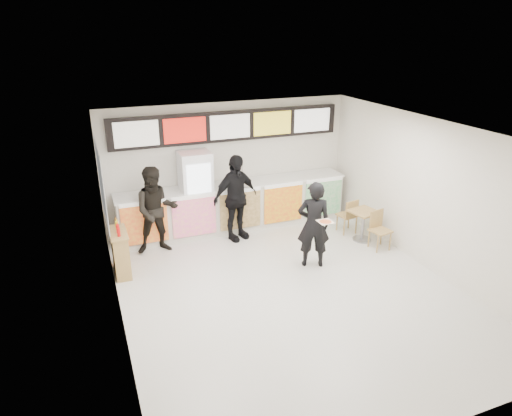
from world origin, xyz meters
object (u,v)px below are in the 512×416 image
cafe_table (363,220)px  service_counter (235,206)px  customer_main (314,225)px  customer_mid (236,198)px  condiment_ledge (121,252)px  drinks_fridge (196,194)px  customer_left (156,210)px

cafe_table → service_counter: bearing=135.2°
customer_main → customer_mid: customer_mid is taller
customer_mid → condiment_ledge: customer_mid is taller
cafe_table → condiment_ledge: condiment_ledge is taller
customer_main → condiment_ledge: bearing=5.7°
customer_mid → drinks_fridge: bearing=125.5°
drinks_fridge → cafe_table: drinks_fridge is taller
drinks_fridge → customer_mid: (0.76, -0.56, -0.00)m
service_counter → cafe_table: service_counter is taller
customer_main → drinks_fridge: bearing=-30.4°
service_counter → customer_left: customer_left is taller
customer_main → cafe_table: bearing=-136.9°
service_counter → cafe_table: (2.50, -1.69, -0.07)m
cafe_table → customer_main: bearing=-169.7°
customer_left → customer_mid: size_ratio=0.96×
drinks_fridge → condiment_ledge: 2.33m
cafe_table → condiment_ledge: bearing=164.4°
customer_mid → cafe_table: bearing=-41.6°
drinks_fridge → customer_mid: size_ratio=1.00×
customer_main → customer_left: (-2.82, 1.78, 0.05)m
drinks_fridge → customer_left: bearing=-151.3°
service_counter → customer_main: size_ratio=3.07×
drinks_fridge → condiment_ledge: bearing=-146.3°
service_counter → drinks_fridge: (-0.93, 0.02, 0.43)m
customer_main → customer_mid: bearing=-37.8°
drinks_fridge → customer_left: drinks_fridge is taller
drinks_fridge → customer_main: 2.95m
drinks_fridge → condiment_ledge: (-1.89, -1.26, -0.54)m
customer_main → customer_left: size_ratio=0.94×
service_counter → condiment_ledge: bearing=-156.2°
drinks_fridge → customer_left: 1.16m
customer_mid → cafe_table: (2.67, -1.15, -0.50)m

